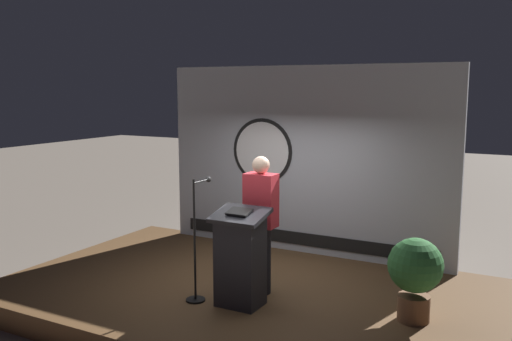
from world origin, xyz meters
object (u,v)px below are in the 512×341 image
object	(u,v)px
potted_plant	(415,271)
microphone_stand	(197,258)
podium	(240,258)
speaker_person	(261,224)

from	to	relation	value
potted_plant	microphone_stand	bearing A→B (deg)	-165.92
microphone_stand	potted_plant	size ratio (longest dim) A/B	1.59
podium	potted_plant	xyz separation A→B (m)	(1.95, 0.52, -0.01)
podium	potted_plant	bearing A→B (deg)	14.97
podium	potted_plant	world-z (taller)	podium
speaker_person	potted_plant	bearing A→B (deg)	1.26
podium	microphone_stand	xyz separation A→B (m)	(-0.55, -0.11, -0.05)
speaker_person	potted_plant	world-z (taller)	speaker_person
potted_plant	speaker_person	bearing A→B (deg)	-178.74
speaker_person	microphone_stand	xyz separation A→B (m)	(-0.58, -0.59, -0.37)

